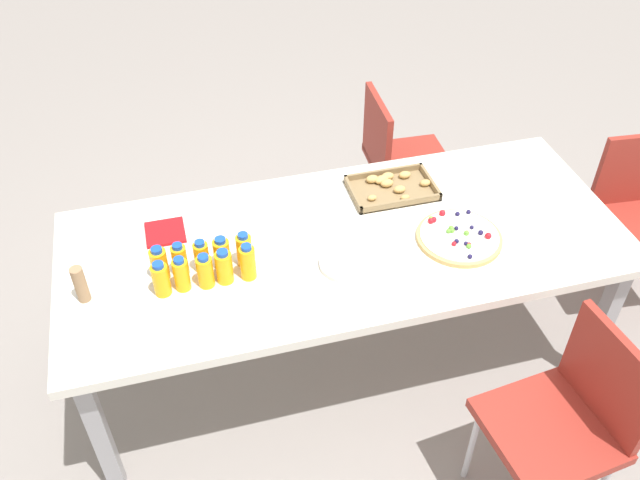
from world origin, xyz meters
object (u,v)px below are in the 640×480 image
object	(u,v)px
cardboard_tube	(80,284)
snack_tray	(391,187)
juice_bottle_4	(248,262)
chair_far_right	(398,156)
party_table	(345,250)
juice_bottle_8	(222,253)
chair_near_right	(569,415)
juice_bottle_2	(205,271)
juice_bottle_3	(224,267)
juice_bottle_7	(202,257)
napkin_stack	(165,232)
juice_bottle_6	(180,260)
fruit_pizza	(459,237)
juice_bottle_9	(244,250)
juice_bottle_0	(161,279)
juice_bottle_5	(159,264)
chair_end	(640,210)
plate_stack	(348,263)
juice_bottle_1	(181,274)

from	to	relation	value
cardboard_tube	snack_tray	bearing A→B (deg)	14.42
juice_bottle_4	chair_far_right	bearing A→B (deg)	44.21
party_table	juice_bottle_8	bearing A→B (deg)	-176.43
chair_near_right	juice_bottle_2	bearing A→B (deg)	50.76
juice_bottle_3	juice_bottle_7	distance (m)	0.10
napkin_stack	juice_bottle_4	bearing A→B (deg)	-49.57
juice_bottle_4	juice_bottle_6	size ratio (longest dim) A/B	1.08
snack_tray	cardboard_tube	world-z (taller)	cardboard_tube
juice_bottle_7	juice_bottle_4	bearing A→B (deg)	-27.15
juice_bottle_3	fruit_pizza	size ratio (longest dim) A/B	0.43
party_table	fruit_pizza	size ratio (longest dim) A/B	6.63
juice_bottle_9	juice_bottle_6	bearing A→B (deg)	177.97
cardboard_tube	juice_bottle_4	bearing A→B (deg)	-3.68
fruit_pizza	juice_bottle_7	bearing A→B (deg)	174.86
chair_far_right	chair_near_right	xyz separation A→B (m)	(0.03, -1.59, 0.00)
juice_bottle_8	juice_bottle_9	xyz separation A→B (m)	(0.08, -0.01, 0.00)
juice_bottle_7	cardboard_tube	bearing A→B (deg)	-174.28
juice_bottle_6	cardboard_tube	world-z (taller)	cardboard_tube
juice_bottle_4	snack_tray	world-z (taller)	juice_bottle_4
party_table	chair_far_right	distance (m)	0.95
chair_far_right	juice_bottle_9	xyz separation A→B (m)	(-0.91, -0.81, 0.29)
juice_bottle_0	juice_bottle_5	xyz separation A→B (m)	(0.00, 0.08, -0.00)
chair_near_right	juice_bottle_3	xyz separation A→B (m)	(-1.02, 0.71, 0.29)
juice_bottle_3	cardboard_tube	world-z (taller)	cardboard_tube
juice_bottle_9	juice_bottle_3	bearing A→B (deg)	-140.79
chair_end	fruit_pizza	xyz separation A→B (m)	(-1.02, -0.20, 0.23)
chair_end	juice_bottle_6	xyz separation A→B (m)	(-2.07, -0.11, 0.28)
plate_stack	napkin_stack	size ratio (longest dim) A/B	1.43
chair_far_right	juice_bottle_7	bearing A→B (deg)	-50.23
chair_near_right	chair_far_right	bearing A→B (deg)	-5.29
juice_bottle_1	plate_stack	bearing A→B (deg)	-3.73
juice_bottle_2	plate_stack	xyz separation A→B (m)	(0.52, -0.03, -0.05)
juice_bottle_6	party_table	bearing A→B (deg)	2.57
cardboard_tube	chair_near_right	bearing A→B (deg)	-26.18
juice_bottle_2	juice_bottle_5	bearing A→B (deg)	152.39
juice_bottle_5	fruit_pizza	bearing A→B (deg)	-4.43
chair_near_right	plate_stack	xyz separation A→B (m)	(-0.58, 0.67, 0.23)
chair_near_right	juice_bottle_7	xyz separation A→B (m)	(-1.09, 0.79, 0.28)
juice_bottle_7	fruit_pizza	distance (m)	0.98
juice_bottle_2	plate_stack	bearing A→B (deg)	-3.75
juice_bottle_8	cardboard_tube	size ratio (longest dim) A/B	0.92
juice_bottle_9	napkin_stack	world-z (taller)	juice_bottle_9
juice_bottle_5	juice_bottle_6	distance (m)	0.07
juice_bottle_2	juice_bottle_7	bearing A→B (deg)	91.50
chair_far_right	juice_bottle_4	world-z (taller)	juice_bottle_4
juice_bottle_1	juice_bottle_2	distance (m)	0.08
party_table	chair_near_right	xyz separation A→B (m)	(0.54, -0.82, -0.16)
chair_far_right	fruit_pizza	distance (m)	0.93
chair_far_right	napkin_stack	bearing A→B (deg)	-61.69
juice_bottle_2	fruit_pizza	distance (m)	0.97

